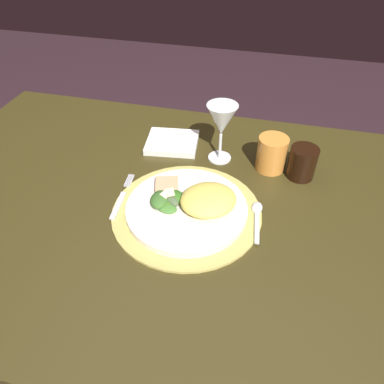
% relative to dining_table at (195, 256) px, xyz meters
% --- Properties ---
extents(ground_plane, '(6.00, 6.00, 0.00)m').
position_rel_dining_table_xyz_m(ground_plane, '(0.00, 0.00, -0.54)').
color(ground_plane, '#2C1B20').
extents(dining_table, '(1.46, 0.88, 0.72)m').
position_rel_dining_table_xyz_m(dining_table, '(0.00, 0.00, 0.00)').
color(dining_table, '#372F13').
rests_on(dining_table, ground).
extents(placemat, '(0.34, 0.34, 0.01)m').
position_rel_dining_table_xyz_m(placemat, '(-0.02, -0.02, 0.18)').
color(placemat, tan).
rests_on(placemat, dining_table).
extents(dinner_plate, '(0.27, 0.27, 0.02)m').
position_rel_dining_table_xyz_m(dinner_plate, '(-0.02, -0.02, 0.19)').
color(dinner_plate, silver).
rests_on(dinner_plate, placemat).
extents(pasta_serving, '(0.17, 0.16, 0.04)m').
position_rel_dining_table_xyz_m(pasta_serving, '(0.03, -0.01, 0.22)').
color(pasta_serving, '#E5D058').
rests_on(pasta_serving, dinner_plate).
extents(salad_greens, '(0.08, 0.08, 0.03)m').
position_rel_dining_table_xyz_m(salad_greens, '(-0.06, -0.02, 0.21)').
color(salad_greens, '#41752D').
rests_on(salad_greens, dinner_plate).
extents(bread_piece, '(0.06, 0.06, 0.02)m').
position_rel_dining_table_xyz_m(bread_piece, '(-0.08, 0.03, 0.20)').
color(bread_piece, tan).
rests_on(bread_piece, dinner_plate).
extents(fork, '(0.03, 0.16, 0.00)m').
position_rel_dining_table_xyz_m(fork, '(-0.17, -0.02, 0.18)').
color(fork, silver).
rests_on(fork, placemat).
extents(spoon, '(0.03, 0.13, 0.01)m').
position_rel_dining_table_xyz_m(spoon, '(0.14, 0.00, 0.18)').
color(spoon, silver).
rests_on(spoon, placemat).
extents(napkin, '(0.15, 0.14, 0.02)m').
position_rel_dining_table_xyz_m(napkin, '(-0.12, 0.24, 0.18)').
color(napkin, white).
rests_on(napkin, dining_table).
extents(wine_glass, '(0.08, 0.08, 0.16)m').
position_rel_dining_table_xyz_m(wine_glass, '(0.02, 0.20, 0.29)').
color(wine_glass, silver).
rests_on(wine_glass, dining_table).
extents(amber_tumbler, '(0.08, 0.08, 0.09)m').
position_rel_dining_table_xyz_m(amber_tumbler, '(0.15, 0.19, 0.22)').
color(amber_tumbler, orange).
rests_on(amber_tumbler, dining_table).
extents(dark_tumbler, '(0.07, 0.07, 0.08)m').
position_rel_dining_table_xyz_m(dark_tumbler, '(0.23, 0.18, 0.22)').
color(dark_tumbler, black).
rests_on(dark_tumbler, dining_table).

